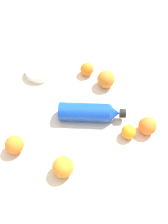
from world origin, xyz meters
TOP-DOWN VIEW (x-y plane):
  - ground_plane at (0.00, 0.00)m, footprint 2.40×2.40m
  - water_bottle at (-0.05, 0.05)m, footprint 0.29×0.10m
  - orange_0 at (-0.13, -0.14)m, footprint 0.08×0.08m
  - orange_1 at (0.06, 0.30)m, footprint 0.08×0.08m
  - orange_2 at (0.25, 0.20)m, footprint 0.07×0.07m
  - orange_3 at (-0.04, -0.22)m, footprint 0.07×0.07m
  - orange_4 at (-0.28, 0.12)m, footprint 0.08×0.08m
  - orange_5 at (-0.20, 0.14)m, footprint 0.06×0.06m
  - ceramic_bowl at (0.19, -0.22)m, footprint 0.13×0.13m

SIDE VIEW (x-z plane):
  - ground_plane at x=0.00m, z-range 0.00..0.00m
  - ceramic_bowl at x=0.19m, z-range 0.00..0.04m
  - orange_5 at x=-0.20m, z-range 0.00..0.06m
  - orange_3 at x=-0.04m, z-range 0.00..0.07m
  - orange_2 at x=0.25m, z-range 0.00..0.07m
  - orange_4 at x=-0.28m, z-range 0.00..0.08m
  - water_bottle at x=-0.05m, z-range 0.00..0.08m
  - orange_1 at x=0.06m, z-range 0.00..0.08m
  - orange_0 at x=-0.13m, z-range 0.00..0.08m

